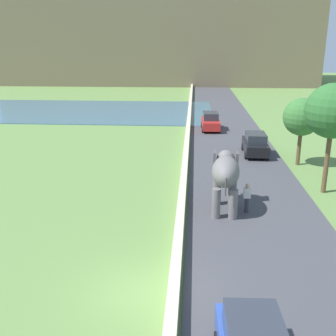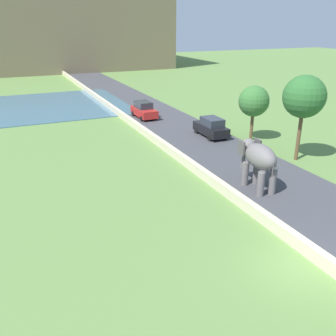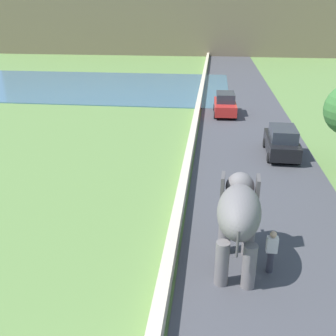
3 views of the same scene
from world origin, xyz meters
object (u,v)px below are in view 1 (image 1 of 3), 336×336
person_beside_elephant (247,197)px  car_red (211,122)px  elephant (225,174)px  car_black (255,144)px

person_beside_elephant → car_red: (-1.14, 20.39, 0.03)m
elephant → person_beside_elephant: bearing=-14.8°
elephant → person_beside_elephant: 1.65m
elephant → car_black: size_ratio=0.87×
person_beside_elephant → car_black: (2.01, 11.28, 0.03)m
car_black → car_red: 9.64m
elephant → person_beside_elephant: (1.12, -0.30, -1.16)m
elephant → car_black: bearing=74.1°
person_beside_elephant → car_red: 20.42m
person_beside_elephant → car_red: car_red is taller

